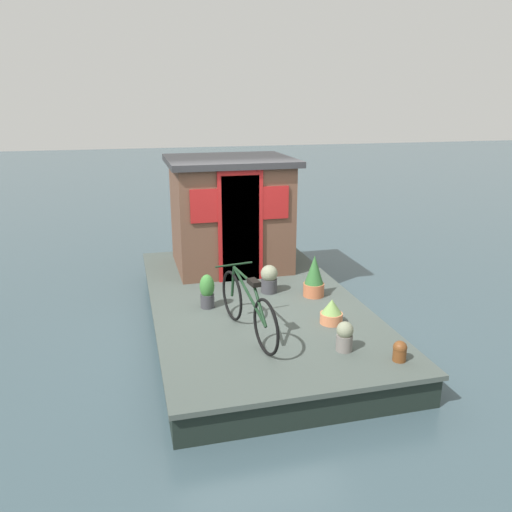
{
  "coord_description": "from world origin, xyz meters",
  "views": [
    {
      "loc": [
        -6.94,
        1.72,
        3.24
      ],
      "look_at": [
        -0.2,
        0.0,
        1.12
      ],
      "focal_mm": 36.29,
      "sensor_mm": 36.0,
      "label": 1
    }
  ],
  "objects_px": {
    "potted_plant_fern": "(345,336)",
    "mooring_bollard": "(400,351)",
    "bicycle": "(248,307)",
    "potted_plant_basil": "(314,277)",
    "potted_plant_sage": "(332,312)",
    "potted_plant_geranium": "(207,291)",
    "houseboat_cabin": "(230,212)",
    "potted_plant_succulent": "(269,279)"
  },
  "relations": [
    {
      "from": "potted_plant_succulent",
      "to": "potted_plant_sage",
      "type": "bearing_deg",
      "value": -159.53
    },
    {
      "from": "potted_plant_basil",
      "to": "mooring_bollard",
      "type": "distance_m",
      "value": 2.15
    },
    {
      "from": "potted_plant_sage",
      "to": "potted_plant_fern",
      "type": "bearing_deg",
      "value": 168.95
    },
    {
      "from": "potted_plant_succulent",
      "to": "potted_plant_fern",
      "type": "xyz_separation_m",
      "value": [
        -2.05,
        -0.34,
        -0.04
      ]
    },
    {
      "from": "houseboat_cabin",
      "to": "bicycle",
      "type": "distance_m",
      "value": 2.91
    },
    {
      "from": "potted_plant_fern",
      "to": "mooring_bollard",
      "type": "distance_m",
      "value": 0.63
    },
    {
      "from": "potted_plant_sage",
      "to": "mooring_bollard",
      "type": "height_order",
      "value": "potted_plant_sage"
    },
    {
      "from": "potted_plant_sage",
      "to": "potted_plant_basil",
      "type": "height_order",
      "value": "potted_plant_basil"
    },
    {
      "from": "potted_plant_sage",
      "to": "potted_plant_geranium",
      "type": "bearing_deg",
      "value": 57.85
    },
    {
      "from": "bicycle",
      "to": "potted_plant_succulent",
      "type": "height_order",
      "value": "bicycle"
    },
    {
      "from": "potted_plant_sage",
      "to": "potted_plant_fern",
      "type": "distance_m",
      "value": 0.77
    },
    {
      "from": "houseboat_cabin",
      "to": "potted_plant_basil",
      "type": "height_order",
      "value": "houseboat_cabin"
    },
    {
      "from": "mooring_bollard",
      "to": "potted_plant_succulent",
      "type": "bearing_deg",
      "value": 18.94
    },
    {
      "from": "houseboat_cabin",
      "to": "potted_plant_fern",
      "type": "distance_m",
      "value": 3.65
    },
    {
      "from": "potted_plant_sage",
      "to": "potted_plant_geranium",
      "type": "distance_m",
      "value": 1.76
    },
    {
      "from": "bicycle",
      "to": "potted_plant_succulent",
      "type": "xyz_separation_m",
      "value": [
        1.37,
        -0.66,
        -0.15
      ]
    },
    {
      "from": "potted_plant_succulent",
      "to": "potted_plant_basil",
      "type": "distance_m",
      "value": 0.68
    },
    {
      "from": "houseboat_cabin",
      "to": "bicycle",
      "type": "xyz_separation_m",
      "value": [
        -2.83,
        0.37,
        -0.58
      ]
    },
    {
      "from": "potted_plant_succulent",
      "to": "potted_plant_basil",
      "type": "bearing_deg",
      "value": -117.04
    },
    {
      "from": "potted_plant_basil",
      "to": "houseboat_cabin",
      "type": "bearing_deg",
      "value": 26.93
    },
    {
      "from": "bicycle",
      "to": "potted_plant_geranium",
      "type": "xyz_separation_m",
      "value": [
        1.01,
        0.34,
        -0.13
      ]
    },
    {
      "from": "potted_plant_succulent",
      "to": "houseboat_cabin",
      "type": "bearing_deg",
      "value": 11.37
    },
    {
      "from": "mooring_bollard",
      "to": "potted_plant_basil",
      "type": "bearing_deg",
      "value": 6.2
    },
    {
      "from": "potted_plant_sage",
      "to": "potted_plant_fern",
      "type": "relative_size",
      "value": 0.92
    },
    {
      "from": "potted_plant_fern",
      "to": "potted_plant_sage",
      "type": "bearing_deg",
      "value": -11.05
    },
    {
      "from": "potted_plant_sage",
      "to": "mooring_bollard",
      "type": "distance_m",
      "value": 1.19
    },
    {
      "from": "potted_plant_succulent",
      "to": "potted_plant_basil",
      "type": "relative_size",
      "value": 0.68
    },
    {
      "from": "houseboat_cabin",
      "to": "potted_plant_sage",
      "type": "relative_size",
      "value": 6.27
    },
    {
      "from": "potted_plant_succulent",
      "to": "potted_plant_fern",
      "type": "height_order",
      "value": "potted_plant_succulent"
    },
    {
      "from": "bicycle",
      "to": "potted_plant_sage",
      "type": "distance_m",
      "value": 1.16
    },
    {
      "from": "houseboat_cabin",
      "to": "potted_plant_geranium",
      "type": "xyz_separation_m",
      "value": [
        -1.82,
        0.71,
        -0.71
      ]
    },
    {
      "from": "bicycle",
      "to": "potted_plant_basil",
      "type": "distance_m",
      "value": 1.65
    },
    {
      "from": "mooring_bollard",
      "to": "potted_plant_fern",
      "type": "bearing_deg",
      "value": 52.5
    },
    {
      "from": "potted_plant_basil",
      "to": "potted_plant_geranium",
      "type": "bearing_deg",
      "value": 91.86
    },
    {
      "from": "bicycle",
      "to": "potted_plant_succulent",
      "type": "relative_size",
      "value": 3.99
    },
    {
      "from": "houseboat_cabin",
      "to": "mooring_bollard",
      "type": "xyz_separation_m",
      "value": [
        -3.89,
        -1.13,
        -0.83
      ]
    },
    {
      "from": "houseboat_cabin",
      "to": "potted_plant_fern",
      "type": "bearing_deg",
      "value": -169.85
    },
    {
      "from": "potted_plant_succulent",
      "to": "mooring_bollard",
      "type": "distance_m",
      "value": 2.58
    },
    {
      "from": "houseboat_cabin",
      "to": "potted_plant_succulent",
      "type": "bearing_deg",
      "value": -168.63
    },
    {
      "from": "houseboat_cabin",
      "to": "potted_plant_geranium",
      "type": "height_order",
      "value": "houseboat_cabin"
    },
    {
      "from": "potted_plant_sage",
      "to": "potted_plant_succulent",
      "type": "height_order",
      "value": "potted_plant_succulent"
    },
    {
      "from": "potted_plant_basil",
      "to": "potted_plant_succulent",
      "type": "bearing_deg",
      "value": 62.96
    }
  ]
}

